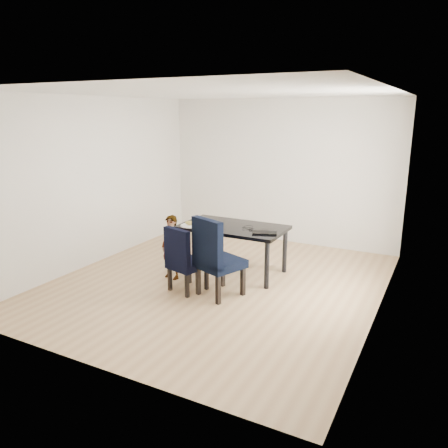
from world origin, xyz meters
The scene contains 14 objects.
floor centered at (0.00, 0.00, -0.01)m, with size 4.50×5.00×0.01m, color tan.
ceiling centered at (0.00, 0.00, 2.71)m, with size 4.50×5.00×0.01m, color white.
wall_back centered at (0.00, 2.50, 1.35)m, with size 4.50×0.01×2.70m, color silver.
wall_front centered at (0.00, -2.50, 1.35)m, with size 4.50×0.01×2.70m, color silver.
wall_left centered at (-2.25, 0.00, 1.35)m, with size 0.01×5.00×2.70m, color silver.
wall_right centered at (2.25, 0.00, 1.35)m, with size 0.01×5.00×2.70m, color white.
dining_table centered at (0.00, 0.50, 0.38)m, with size 1.60×0.90×0.75m, color black.
chair_left centered at (-0.24, -0.43, 0.47)m, with size 0.45×0.47×0.93m, color black.
chair_right centered at (0.24, -0.37, 0.56)m, with size 0.53×0.56×1.11m, color black.
child centered at (-0.70, -0.15, 0.49)m, with size 0.36×0.23×0.97m, color orange.
plate centered at (-0.59, 0.18, 0.76)m, with size 0.27×0.27×0.02m, color white.
sandwich centered at (-0.58, 0.19, 0.80)m, with size 0.17×0.08×0.07m, color #A48D3A.
laptop centered at (0.57, 0.38, 0.76)m, with size 0.35×0.23×0.03m, color black.
cable_tangle centered at (0.29, 0.40, 0.75)m, with size 0.15×0.15×0.01m, color black.
Camera 1 is at (2.87, -5.31, 2.46)m, focal length 35.00 mm.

